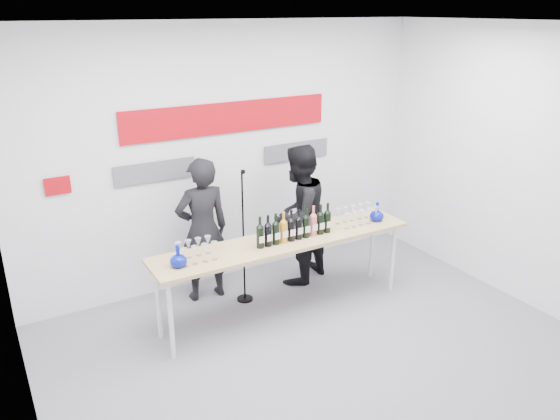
{
  "coord_description": "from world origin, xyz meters",
  "views": [
    {
      "loc": [
        -2.59,
        -3.6,
        3.11
      ],
      "look_at": [
        0.07,
        0.96,
        1.15
      ],
      "focal_mm": 35.0,
      "sensor_mm": 36.0,
      "label": 1
    }
  ],
  "objects_px": {
    "tasting_table": "(285,245)",
    "presenter_right": "(298,215)",
    "presenter_left": "(203,230)",
    "mic_stand": "(244,262)"
  },
  "relations": [
    {
      "from": "presenter_left",
      "to": "presenter_right",
      "type": "distance_m",
      "value": 1.15
    },
    {
      "from": "tasting_table",
      "to": "presenter_right",
      "type": "height_order",
      "value": "presenter_right"
    },
    {
      "from": "tasting_table",
      "to": "presenter_left",
      "type": "xyz_separation_m",
      "value": [
        -0.6,
        0.75,
        0.03
      ]
    },
    {
      "from": "tasting_table",
      "to": "presenter_left",
      "type": "height_order",
      "value": "presenter_left"
    },
    {
      "from": "presenter_left",
      "to": "presenter_right",
      "type": "height_order",
      "value": "presenter_right"
    },
    {
      "from": "presenter_left",
      "to": "mic_stand",
      "type": "height_order",
      "value": "presenter_left"
    },
    {
      "from": "presenter_left",
      "to": "presenter_right",
      "type": "relative_size",
      "value": 0.98
    },
    {
      "from": "tasting_table",
      "to": "mic_stand",
      "type": "xyz_separation_m",
      "value": [
        -0.26,
        0.45,
        -0.32
      ]
    },
    {
      "from": "presenter_right",
      "to": "mic_stand",
      "type": "relative_size",
      "value": 1.08
    },
    {
      "from": "tasting_table",
      "to": "presenter_right",
      "type": "xyz_separation_m",
      "value": [
        0.53,
        0.58,
        0.04
      ]
    }
  ]
}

